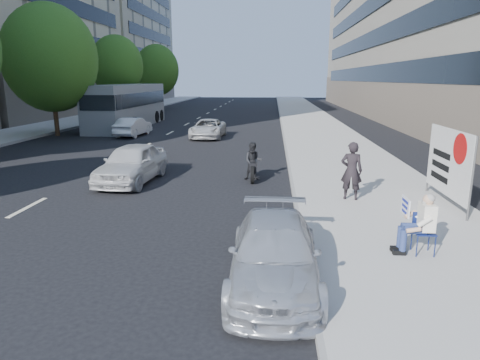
# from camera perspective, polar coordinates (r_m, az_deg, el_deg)

# --- Properties ---
(ground) EXTENTS (160.00, 160.00, 0.00)m
(ground) POSITION_cam_1_polar(r_m,az_deg,el_deg) (10.38, 0.07, -7.70)
(ground) COLOR black
(ground) RESTS_ON ground
(near_sidewalk) EXTENTS (5.00, 120.00, 0.15)m
(near_sidewalk) POSITION_cam_1_polar(r_m,az_deg,el_deg) (30.06, 10.64, 6.14)
(near_sidewalk) COLOR #ADAAA1
(near_sidewalk) RESTS_ON ground
(far_sidewalk) EXTENTS (4.50, 120.00, 0.15)m
(far_sidewalk) POSITION_cam_1_polar(r_m,az_deg,el_deg) (34.62, -26.14, 5.93)
(far_sidewalk) COLOR #ADAAA1
(far_sidewalk) RESTS_ON ground
(far_bldg_north) EXTENTS (22.00, 28.00, 28.00)m
(far_bldg_north) POSITION_cam_1_polar(r_m,az_deg,el_deg) (78.64, -19.94, 20.10)
(far_bldg_north) COLOR beige
(far_bldg_north) RESTS_ON ground
(near_building) EXTENTS (14.00, 70.00, 20.00)m
(near_building) POSITION_cam_1_polar(r_m,az_deg,el_deg) (45.16, 27.18, 19.94)
(near_building) COLOR gray
(near_building) RESTS_ON ground
(tree_far_c) EXTENTS (6.00, 6.00, 8.47)m
(tree_far_c) POSITION_cam_1_polar(r_m,az_deg,el_deg) (31.22, -23.98, 14.62)
(tree_far_c) COLOR #382616
(tree_far_c) RESTS_ON ground
(tree_far_d) EXTENTS (4.80, 4.80, 7.65)m
(tree_far_d) POSITION_cam_1_polar(r_m,az_deg,el_deg) (42.22, -16.14, 14.42)
(tree_far_d) COLOR #382616
(tree_far_d) RESTS_ON ground
(tree_far_e) EXTENTS (5.40, 5.40, 7.89)m
(tree_far_e) POSITION_cam_1_polar(r_m,az_deg,el_deg) (55.57, -11.02, 14.19)
(tree_far_e) COLOR #382616
(tree_far_e) RESTS_ON ground
(seated_protester) EXTENTS (0.83, 1.12, 1.31)m
(seated_protester) POSITION_cam_1_polar(r_m,az_deg,el_deg) (9.64, 22.80, -4.96)
(seated_protester) COLOR navy
(seated_protester) RESTS_ON near_sidewalk
(pedestrian_woman) EXTENTS (0.71, 0.53, 1.76)m
(pedestrian_woman) POSITION_cam_1_polar(r_m,az_deg,el_deg) (13.28, 14.65, 1.20)
(pedestrian_woman) COLOR black
(pedestrian_woman) RESTS_ON near_sidewalk
(protest_banner) EXTENTS (0.08, 3.06, 2.20)m
(protest_banner) POSITION_cam_1_polar(r_m,az_deg,el_deg) (13.61, 26.05, 2.14)
(protest_banner) COLOR #4C4C4C
(protest_banner) RESTS_ON near_sidewalk
(parked_sedan) EXTENTS (1.65, 4.03, 1.17)m
(parked_sedan) POSITION_cam_1_polar(r_m,az_deg,el_deg) (8.03, 4.62, -9.73)
(parked_sedan) COLOR silver
(parked_sedan) RESTS_ON ground
(white_sedan_near) EXTENTS (1.95, 4.25, 1.41)m
(white_sedan_near) POSITION_cam_1_polar(r_m,az_deg,el_deg) (16.22, -14.24, 2.19)
(white_sedan_near) COLOR silver
(white_sedan_near) RESTS_ON ground
(white_sedan_mid) EXTENTS (1.61, 3.81, 1.22)m
(white_sedan_mid) POSITION_cam_1_polar(r_m,az_deg,el_deg) (29.57, -14.07, 6.90)
(white_sedan_mid) COLOR silver
(white_sedan_mid) RESTS_ON ground
(white_sedan_far) EXTENTS (2.02, 4.30, 1.19)m
(white_sedan_far) POSITION_cam_1_polar(r_m,az_deg,el_deg) (27.88, -4.29, 6.86)
(white_sedan_far) COLOR #BABABA
(white_sedan_far) RESTS_ON ground
(motorcycle) EXTENTS (0.70, 2.04, 1.42)m
(motorcycle) POSITION_cam_1_polar(r_m,az_deg,el_deg) (16.09, 1.79, 2.27)
(motorcycle) COLOR black
(motorcycle) RESTS_ON ground
(bus) EXTENTS (2.81, 12.09, 3.30)m
(bus) POSITION_cam_1_polar(r_m,az_deg,el_deg) (35.30, -14.70, 9.52)
(bus) COLOR slate
(bus) RESTS_ON ground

